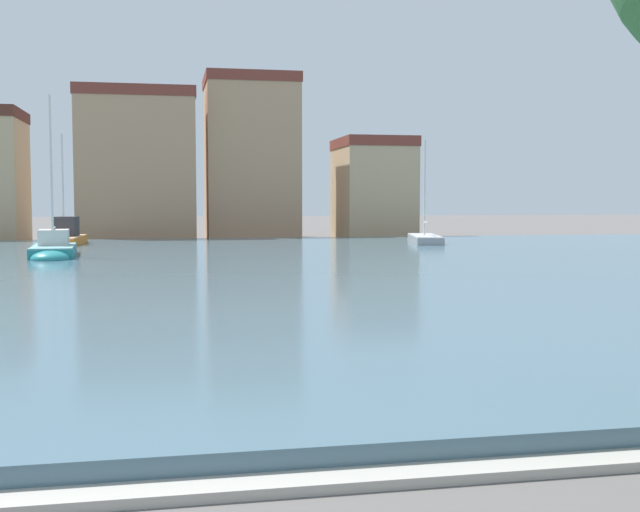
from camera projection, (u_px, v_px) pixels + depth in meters
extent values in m
cube|color=#476675|center=(228.00, 270.00, 32.38)|extent=(84.49, 48.05, 0.36)
cube|color=#ADA89E|center=(399.00, 476.00, 8.63)|extent=(84.49, 0.50, 0.12)
cube|color=teal|center=(54.00, 255.00, 38.17)|extent=(2.36, 5.30, 0.82)
ellipsoid|color=teal|center=(50.00, 259.00, 35.80)|extent=(1.91, 1.94, 0.78)
cube|color=#6EA5A8|center=(54.00, 246.00, 38.14)|extent=(2.31, 5.20, 0.06)
cube|color=silver|center=(54.00, 237.00, 38.48)|extent=(1.52, 1.91, 0.76)
cylinder|color=silver|center=(51.00, 171.00, 37.50)|extent=(0.12, 0.12, 7.28)
cylinder|color=silver|center=(54.00, 228.00, 38.57)|extent=(0.21, 1.81, 0.08)
cube|color=orange|center=(65.00, 244.00, 47.80)|extent=(2.11, 5.77, 0.82)
ellipsoid|color=orange|center=(57.00, 247.00, 45.13)|extent=(1.76, 2.07, 0.78)
cube|color=#E2A56E|center=(65.00, 237.00, 47.77)|extent=(2.07, 5.66, 0.06)
cube|color=#333338|center=(66.00, 226.00, 48.15)|extent=(1.39, 2.05, 1.19)
cylinder|color=silver|center=(63.00, 186.00, 47.13)|extent=(0.12, 0.12, 6.25)
cylinder|color=silver|center=(66.00, 222.00, 48.27)|extent=(0.17, 2.00, 0.08)
cube|color=#939399|center=(425.00, 242.00, 50.14)|extent=(2.93, 6.55, 0.78)
ellipsoid|color=#939399|center=(420.00, 240.00, 53.15)|extent=(1.91, 2.48, 0.74)
cube|color=#B1B1B5|center=(425.00, 236.00, 50.11)|extent=(2.87, 6.42, 0.06)
cylinder|color=silver|center=(425.00, 188.00, 50.36)|extent=(0.12, 0.12, 6.17)
cylinder|color=silver|center=(426.00, 222.00, 49.41)|extent=(0.54, 2.19, 0.08)
cube|color=tan|center=(137.00, 171.00, 58.36)|extent=(8.55, 5.02, 10.55)
cube|color=brown|center=(136.00, 94.00, 57.95)|extent=(8.73, 5.12, 0.80)
cube|color=tan|center=(251.00, 163.00, 62.13)|extent=(7.10, 6.70, 12.02)
cube|color=brown|center=(250.00, 81.00, 61.67)|extent=(7.24, 6.84, 0.80)
cube|color=tan|center=(373.00, 193.00, 63.35)|extent=(5.59, 7.11, 7.24)
cube|color=brown|center=(373.00, 143.00, 63.06)|extent=(5.70, 7.25, 0.80)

